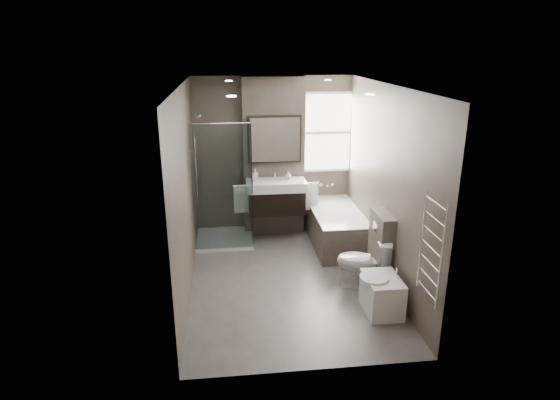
{
  "coord_description": "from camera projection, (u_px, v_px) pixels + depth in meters",
  "views": [
    {
      "loc": [
        -0.77,
        -5.7,
        3.08
      ],
      "look_at": [
        -0.08,
        0.15,
        1.1
      ],
      "focal_mm": 30.0,
      "sensor_mm": 36.0,
      "label": 1
    }
  ],
  "objects": [
    {
      "name": "soap_bottle_b",
      "position": [
        288.0,
        175.0,
        7.52
      ],
      "size": [
        0.11,
        0.11,
        0.14
      ],
      "primitive_type": "imported",
      "color": "white",
      "rests_on": "vanity"
    },
    {
      "name": "window",
      "position": [
        327.0,
        133.0,
        7.77
      ],
      "size": [
        0.98,
        0.06,
        1.33
      ],
      "color": "white",
      "rests_on": "room"
    },
    {
      "name": "mirror_cabinet",
      "position": [
        275.0,
        140.0,
        7.43
      ],
      "size": [
        0.86,
        0.08,
        0.76
      ],
      "color": "black",
      "rests_on": "vanity_pier"
    },
    {
      "name": "vanity_pier",
      "position": [
        274.0,
        157.0,
        7.69
      ],
      "size": [
        1.0,
        0.25,
        2.6
      ],
      "primitive_type": "cube",
      "color": "#534A42",
      "rests_on": "ground"
    },
    {
      "name": "soap_bottle_a",
      "position": [
        255.0,
        175.0,
        7.4
      ],
      "size": [
        0.09,
        0.09,
        0.2
      ],
      "primitive_type": "imported",
      "color": "white",
      "rests_on": "vanity"
    },
    {
      "name": "towel_right",
      "position": [
        310.0,
        197.0,
        7.59
      ],
      "size": [
        0.24,
        0.06,
        0.44
      ],
      "primitive_type": "cube",
      "color": "white",
      "rests_on": "vanity_pier"
    },
    {
      "name": "vanity",
      "position": [
        276.0,
        196.0,
        7.54
      ],
      "size": [
        0.95,
        0.47,
        0.66
      ],
      "color": "black",
      "rests_on": "vanity_pier"
    },
    {
      "name": "towel_left",
      "position": [
        241.0,
        199.0,
        7.47
      ],
      "size": [
        0.24,
        0.06,
        0.44
      ],
      "primitive_type": "cube",
      "color": "white",
      "rests_on": "vanity_pier"
    },
    {
      "name": "cistern_box",
      "position": [
        381.0,
        249.0,
        6.17
      ],
      "size": [
        0.19,
        0.55,
        1.0
      ],
      "color": "#534A42",
      "rests_on": "ground"
    },
    {
      "name": "shower_enclosure",
      "position": [
        230.0,
        214.0,
        7.47
      ],
      "size": [
        0.9,
        0.9,
        2.0
      ],
      "color": "white",
      "rests_on": "ground"
    },
    {
      "name": "toilet",
      "position": [
        364.0,
        262.0,
        6.14
      ],
      "size": [
        0.78,
        0.59,
        0.71
      ],
      "primitive_type": "imported",
      "rotation": [
        0.0,
        0.0,
        -1.87
      ],
      "color": "white",
      "rests_on": "ground"
    },
    {
      "name": "towel_radiator",
      "position": [
        431.0,
        248.0,
        4.71
      ],
      "size": [
        0.03,
        0.49,
        1.1
      ],
      "color": "silver",
      "rests_on": "room"
    },
    {
      "name": "bidet",
      "position": [
        382.0,
        294.0,
        5.59
      ],
      "size": [
        0.48,
        0.56,
        0.58
      ],
      "color": "white",
      "rests_on": "ground"
    },
    {
      "name": "room",
      "position": [
        288.0,
        189.0,
        6.02
      ],
      "size": [
        2.7,
        3.9,
        2.7
      ],
      "color": "#5A5553",
      "rests_on": "ground"
    },
    {
      "name": "bathtub",
      "position": [
        336.0,
        226.0,
        7.47
      ],
      "size": [
        0.75,
        1.6,
        0.57
      ],
      "color": "#534A42",
      "rests_on": "ground"
    }
  ]
}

